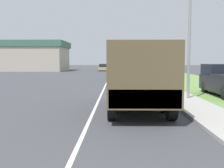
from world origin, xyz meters
TOP-DOWN VIEW (x-y plane):
  - ground_plane at (0.00, 40.00)m, footprint 180.00×180.00m
  - lane_centre_stripe at (0.00, 40.00)m, footprint 0.12×120.00m
  - sidewalk_right at (4.50, 40.00)m, footprint 1.80×120.00m
  - grass_strip_right at (8.90, 40.00)m, footprint 7.00×120.00m
  - military_truck at (1.84, 10.07)m, footprint 2.39×6.61m
  - car_nearest_ahead at (1.96, 21.59)m, footprint 1.83×4.47m
  - car_second_ahead at (1.64, 29.42)m, footprint 1.91×4.15m
  - car_third_ahead at (1.57, 40.98)m, footprint 1.94×4.10m
  - car_fourth_ahead at (-1.82, 55.73)m, footprint 1.75×4.56m
  - lamp_post at (4.53, 13.13)m, footprint 1.69×0.24m
  - building_distant at (-19.43, 56.11)m, footprint 20.15×11.43m

SIDE VIEW (x-z plane):
  - ground_plane at x=0.00m, z-range 0.00..0.00m
  - lane_centre_stripe at x=0.00m, z-range 0.00..0.00m
  - grass_strip_right at x=8.90m, z-range 0.00..0.02m
  - sidewalk_right at x=4.50m, z-range 0.00..0.12m
  - car_third_ahead at x=1.57m, z-range -0.06..1.32m
  - car_fourth_ahead at x=-1.82m, z-range -0.06..1.36m
  - car_nearest_ahead at x=1.96m, z-range -0.09..1.56m
  - car_second_ahead at x=1.64m, z-range -0.10..1.64m
  - military_truck at x=1.84m, z-range 0.18..2.91m
  - building_distant at x=-19.43m, z-range 0.04..6.02m
  - lamp_post at x=4.53m, z-range 0.78..7.43m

